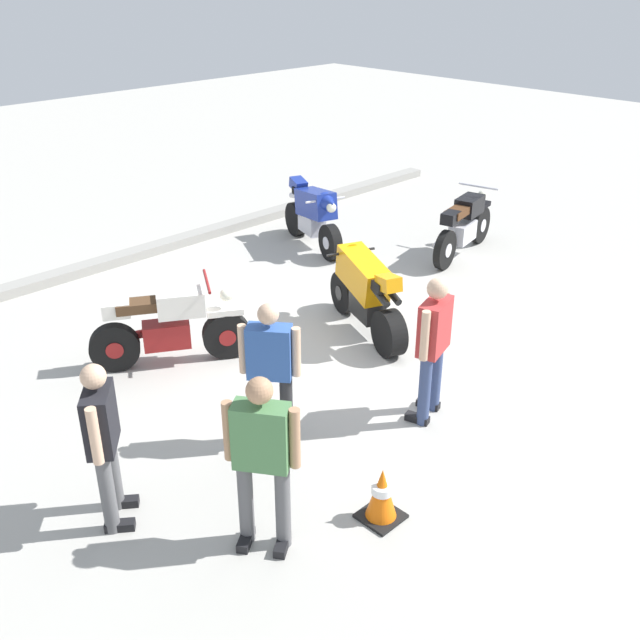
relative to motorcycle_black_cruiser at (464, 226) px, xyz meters
The scene contains 11 objects.
ground_plane 3.71m from the motorcycle_black_cruiser, 166.41° to the right, with size 40.00×40.00×0.00m, color #ADAAA3.
curb_edge 5.19m from the motorcycle_black_cruiser, 133.74° to the left, with size 14.00×0.30×0.15m, color gray.
motorcycle_black_cruiser is the anchor object (origin of this frame).
motorcycle_orange_sportbike 3.33m from the motorcycle_black_cruiser, 167.04° to the right, with size 0.97×1.88×1.14m.
motorcycle_cream_vintage 5.58m from the motorcycle_black_cruiser, behind, with size 1.75×1.14×1.07m.
motorcycle_blue_sportbike 2.53m from the motorcycle_black_cruiser, 126.38° to the left, with size 0.92×1.91×1.14m.
person_in_blue_shirt 6.03m from the motorcycle_black_cruiser, 163.10° to the right, with size 0.50×0.55×1.57m.
person_in_red_shirt 4.99m from the motorcycle_black_cruiser, 148.59° to the right, with size 0.64×0.41×1.63m.
person_in_black_shirt 7.71m from the motorcycle_black_cruiser, 167.71° to the right, with size 0.50×0.55×1.58m.
person_in_green_shirt 7.33m from the motorcycle_black_cruiser, 157.47° to the right, with size 0.50×0.57×1.63m.
traffic_cone 6.71m from the motorcycle_black_cruiser, 150.49° to the right, with size 0.36×0.36×0.53m.
Camera 1 is at (-6.18, -5.65, 4.49)m, focal length 40.79 mm.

